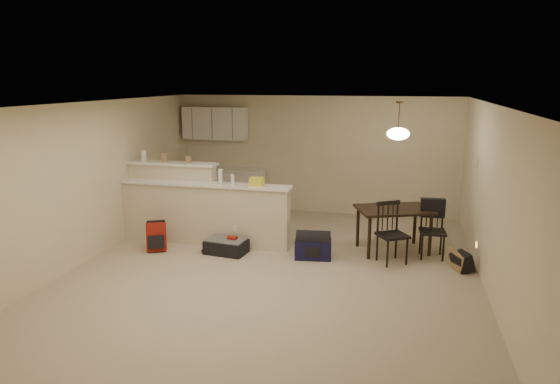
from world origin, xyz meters
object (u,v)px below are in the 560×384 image
(dining_chair_near, at_px, (393,233))
(navy_duffel, at_px, (313,249))
(dining_table, at_px, (394,214))
(dining_chair_far, at_px, (433,230))
(black_daypack, at_px, (462,262))
(red_backpack, at_px, (156,237))
(pendant_lamp, at_px, (398,133))
(suitcase, at_px, (226,247))

(dining_chair_near, bearing_deg, navy_duffel, 152.12)
(dining_table, relative_size, navy_duffel, 2.41)
(dining_chair_far, relative_size, black_daypack, 3.02)
(navy_duffel, bearing_deg, red_backpack, 177.69)
(pendant_lamp, xyz_separation_m, dining_chair_near, (0.00, -0.58, -1.51))
(black_daypack, bearing_deg, pendant_lamp, 33.02)
(dining_table, distance_m, dining_chair_far, 0.67)
(dining_table, bearing_deg, red_backpack, 171.71)
(red_backpack, xyz_separation_m, navy_duffel, (2.64, 0.25, -0.08))
(navy_duffel, bearing_deg, black_daypack, -7.82)
(dining_table, bearing_deg, suitcase, 174.39)
(dining_table, distance_m, pendant_lamp, 1.34)
(pendant_lamp, relative_size, black_daypack, 2.02)
(dining_chair_near, bearing_deg, dining_chair_far, 0.79)
(red_backpack, bearing_deg, navy_duffel, -18.81)
(dining_chair_near, bearing_deg, pendant_lamp, 58.02)
(dining_table, xyz_separation_m, pendant_lamp, (-0.00, 0.00, 1.34))
(red_backpack, bearing_deg, black_daypack, -21.36)
(dining_table, relative_size, red_backpack, 2.91)
(dining_chair_near, relative_size, dining_chair_far, 1.04)
(red_backpack, bearing_deg, dining_table, -10.97)
(dining_chair_near, bearing_deg, red_backpack, 153.05)
(pendant_lamp, xyz_separation_m, navy_duffel, (-1.24, -0.67, -1.83))
(black_daypack, bearing_deg, dining_table, 33.02)
(suitcase, height_order, navy_duffel, navy_duffel)
(pendant_lamp, height_order, dining_chair_near, pendant_lamp)
(suitcase, relative_size, red_backpack, 1.38)
(dining_table, bearing_deg, pendant_lamp, 131.81)
(dining_table, bearing_deg, navy_duffel, -173.38)
(dining_chair_far, distance_m, navy_duffel, 1.95)
(dining_chair_near, relative_size, black_daypack, 3.14)
(dining_chair_far, height_order, red_backpack, dining_chair_far)
(dining_table, distance_m, navy_duffel, 1.49)
(pendant_lamp, distance_m, black_daypack, 2.23)
(suitcase, relative_size, navy_duffel, 1.14)
(dining_chair_near, height_order, black_daypack, dining_chair_near)
(pendant_lamp, height_order, suitcase, pendant_lamp)
(dining_chair_far, xyz_separation_m, suitcase, (-3.31, -0.60, -0.35))
(navy_duffel, bearing_deg, dining_table, 20.43)
(dining_chair_far, height_order, suitcase, dining_chair_far)
(pendant_lamp, bearing_deg, red_backpack, -166.66)
(dining_table, xyz_separation_m, black_daypack, (1.05, -0.67, -0.52))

